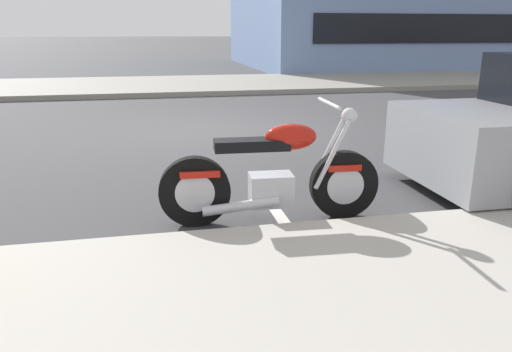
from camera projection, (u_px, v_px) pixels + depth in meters
name	position (u px, v px, depth m)	size (l,w,h in m)	color
ground_plane	(219.00, 131.00, 8.90)	(260.00, 260.00, 0.00)	#3D3D3F
parking_stall_stripe	(275.00, 209.00, 4.99)	(0.12, 2.20, 0.01)	silver
parked_motorcycle	(273.00, 177.00, 4.58)	(2.07, 0.62, 1.12)	black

